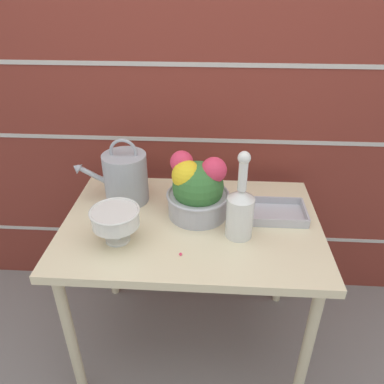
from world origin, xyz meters
name	(u,v)px	position (x,y,z in m)	size (l,w,h in m)	color
ground_plane	(192,339)	(0.00, 0.00, 0.00)	(12.00, 12.00, 0.00)	gray
brick_wall	(198,102)	(0.00, 0.48, 1.10)	(3.60, 0.08, 2.20)	maroon
patio_table	(191,236)	(0.00, 0.00, 0.66)	(1.06, 0.73, 0.74)	beige
watering_can	(125,177)	(-0.30, 0.16, 0.85)	(0.34, 0.19, 0.30)	#9EA3A8
crystal_pedestal_bowl	(115,219)	(-0.28, -0.14, 0.84)	(0.19, 0.19, 0.14)	silver
flower_planter	(197,189)	(0.02, 0.06, 0.86)	(0.26, 0.26, 0.28)	#ADADB2
glass_decanter	(240,209)	(0.19, -0.08, 0.86)	(0.11, 0.11, 0.36)	silver
wire_tray	(272,213)	(0.34, 0.06, 0.75)	(0.28, 0.18, 0.04)	#B7B7BC
fallen_petal	(181,254)	(-0.03, -0.22, 0.74)	(0.01, 0.01, 0.01)	#E03856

